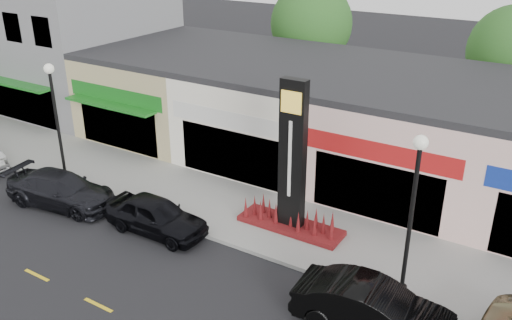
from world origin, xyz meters
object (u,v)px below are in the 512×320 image
object	(u,v)px
lamp_west_near	(56,111)
car_black_conv	(373,309)
car_dark_sedan	(61,190)
lamp_east_near	(413,202)
pylon_sign	(292,179)
car_black_sedan	(156,215)

from	to	relation	value
lamp_west_near	car_black_conv	bearing A→B (deg)	-7.22
car_dark_sedan	lamp_west_near	bearing A→B (deg)	37.74
lamp_east_near	pylon_sign	distance (m)	5.42
lamp_east_near	car_black_conv	world-z (taller)	lamp_east_near
lamp_east_near	pylon_sign	bearing A→B (deg)	161.25
car_black_conv	lamp_west_near	bearing A→B (deg)	79.13
car_dark_sedan	car_black_sedan	distance (m)	4.93
car_dark_sedan	lamp_east_near	bearing A→B (deg)	-92.53
car_dark_sedan	car_black_sedan	xyz separation A→B (m)	(4.91, 0.47, 0.01)
lamp_east_near	pylon_sign	xyz separation A→B (m)	(-5.00, 1.70, -1.20)
car_black_conv	car_dark_sedan	bearing A→B (deg)	84.66
car_black_sedan	car_black_conv	distance (m)	9.22
lamp_east_near	car_black_sedan	size ratio (longest dim) A/B	1.28
pylon_sign	car_black_sedan	distance (m)	5.46
lamp_west_near	car_black_conv	distance (m)	16.12
lamp_east_near	pylon_sign	world-z (taller)	pylon_sign
car_black_sedan	car_black_conv	size ratio (longest dim) A/B	0.90
lamp_west_near	car_black_sedan	bearing A→B (deg)	-9.62
lamp_west_near	pylon_sign	distance (m)	11.19
lamp_east_near	car_black_sedan	distance (m)	9.87
lamp_west_near	car_dark_sedan	world-z (taller)	lamp_west_near
lamp_west_near	lamp_east_near	bearing A→B (deg)	0.00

